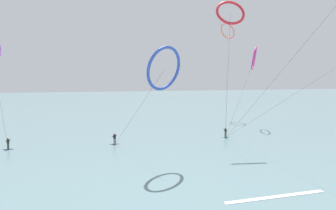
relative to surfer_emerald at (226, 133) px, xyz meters
The scene contains 9 objects.
sea_water 72.31m from the surfer_emerald, 100.92° to the left, with size 400.00×200.00×0.08m, color slate.
surfer_emerald is the anchor object (origin of this frame).
surfer_charcoal 18.32m from the surfer_emerald, behind, with size 1.40×0.72×1.70m.
surfer_navy 32.90m from the surfer_emerald, behind, with size 1.40×0.73×1.70m.
kite_crimson 19.20m from the surfer_emerald, 110.73° to the right, with size 4.68×5.57×21.54m.
kite_coral 34.25m from the surfer_emerald, 63.89° to the left, with size 13.90×26.99×23.47m.
kite_cobalt 20.93m from the surfer_emerald, 138.43° to the right, with size 7.34×13.85×13.62m.
kite_magenta 20.07m from the surfer_emerald, 42.89° to the left, with size 12.94×12.66×16.36m.
wave_crest_far 25.25m from the surfer_emerald, 106.31° to the right, with size 9.43×0.50×0.12m, color white.
Camera 1 is at (-8.48, -11.37, 10.06)m, focal length 32.34 mm.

